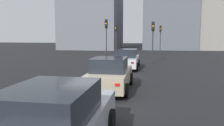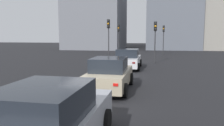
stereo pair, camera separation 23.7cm
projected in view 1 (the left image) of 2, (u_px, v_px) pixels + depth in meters
name	position (u px, v px, depth m)	size (l,w,h in m)	color
ground_plane	(100.00, 102.00, 9.00)	(160.00, 160.00, 0.20)	black
car_white_lead	(126.00, 59.00, 17.72)	(4.39, 2.11, 1.61)	silver
car_beige_second	(110.00, 74.00, 10.58)	(4.22, 2.02, 1.60)	tan
car_silver_third	(55.00, 124.00, 4.55)	(4.67, 2.05, 1.63)	#A8AAB2
traffic_light_near_left	(106.00, 31.00, 22.51)	(0.32, 0.29, 4.39)	#2D2D30
traffic_light_near_right	(116.00, 34.00, 28.73)	(0.32, 0.29, 4.19)	#2D2D30
traffic_light_far_left	(160.00, 34.00, 31.05)	(0.33, 0.30, 4.18)	#2D2D30
traffic_light_far_right	(153.00, 33.00, 21.05)	(0.32, 0.29, 4.05)	#2D2D30
building_facade_left	(207.00, 19.00, 45.71)	(13.66, 11.57, 12.72)	gray
building_facade_center	(168.00, 17.00, 45.61)	(11.89, 10.36, 13.64)	slate
building_facade_right	(93.00, 12.00, 46.99)	(14.63, 11.36, 15.96)	slate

